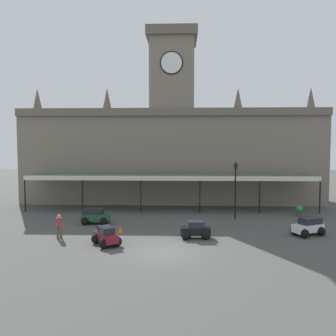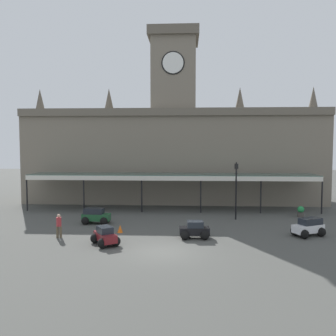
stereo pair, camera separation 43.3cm
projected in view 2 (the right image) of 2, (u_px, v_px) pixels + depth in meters
ground_plane at (162, 252)px, 20.83m from camera, size 140.00×140.00×0.00m
station_building at (174, 148)px, 39.41m from camera, size 32.96×6.63×19.03m
entrance_canopy at (172, 176)px, 34.07m from camera, size 28.33×3.26×3.57m
car_white_estate at (309, 228)px, 24.45m from camera, size 2.43×2.12×1.27m
car_black_sedan at (194, 231)px, 23.88m from camera, size 2.10×1.60×1.19m
car_maroon_sedan at (105, 237)px, 22.32m from camera, size 2.13×2.25×1.19m
car_green_estate at (96, 217)px, 28.27m from camera, size 2.30×1.63×1.27m
pedestrian_beside_cars at (59, 225)px, 23.93m from camera, size 0.39×0.34×1.67m
victorian_lamppost at (236, 184)px, 29.66m from camera, size 0.30×0.30×4.97m
traffic_cone at (120, 229)px, 25.42m from camera, size 0.40×0.40×0.55m
planter_forecourt_centre at (301, 211)px, 31.00m from camera, size 0.60×0.60×0.96m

